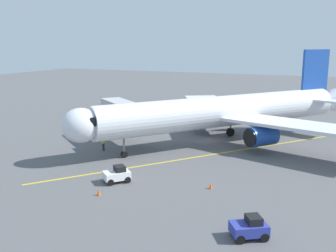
{
  "coord_description": "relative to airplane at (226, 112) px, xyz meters",
  "views": [
    {
      "loc": [
        -14.9,
        46.84,
        12.41
      ],
      "look_at": [
        3.06,
        6.65,
        3.0
      ],
      "focal_mm": 41.77,
      "sensor_mm": 36.0,
      "label": 1
    }
  ],
  "objects": [
    {
      "name": "ground_plane",
      "position": [
        2.0,
        -0.1,
        -4.0
      ],
      "size": [
        220.0,
        220.0,
        0.0
      ],
      "primitive_type": "plane",
      "color": "#565659"
    },
    {
      "name": "apron_lead_in_line",
      "position": [
        0.17,
        6.22,
        -4.0
      ],
      "size": [
        24.63,
        31.81,
        0.01
      ],
      "primitive_type": "cube",
      "rotation": [
        0.0,
        0.0,
        -0.66
      ],
      "color": "yellow",
      "rests_on": "ground"
    },
    {
      "name": "airplane",
      "position": [
        0.0,
        0.0,
        0.0
      ],
      "size": [
        31.7,
        34.4,
        11.5
      ],
      "color": "silver",
      "rests_on": "ground"
    },
    {
      "name": "jet_bridge",
      "position": [
        11.14,
        5.65,
        -0.24
      ],
      "size": [
        10.21,
        8.65,
        5.4
      ],
      "color": "#B7B7BC",
      "rests_on": "ground"
    },
    {
      "name": "ground_crew_marshaller",
      "position": [
        12.09,
        9.41,
        -3.12
      ],
      "size": [
        0.26,
        0.4,
        1.71
      ],
      "color": "#23232D",
      "rests_on": "ground"
    },
    {
      "name": "tug_near_nose",
      "position": [
        -8.22,
        23.33,
        -3.3
      ],
      "size": [
        2.75,
        2.52,
        1.5
      ],
      "color": "#2D3899",
      "rests_on": "ground"
    },
    {
      "name": "tug_portside",
      "position": [
        5.06,
        17.87,
        -3.3
      ],
      "size": [
        2.64,
        2.72,
        1.5
      ],
      "color": "white",
      "rests_on": "ground"
    },
    {
      "name": "safety_cone_nose_left",
      "position": [
        4.78,
        21.25,
        -3.73
      ],
      "size": [
        0.32,
        0.32,
        0.55
      ],
      "primitive_type": "cone",
      "color": "#F2590F",
      "rests_on": "ground"
    },
    {
      "name": "safety_cone_nose_right",
      "position": [
        19.03,
        2.09,
        -3.73
      ],
      "size": [
        0.32,
        0.32,
        0.55
      ],
      "primitive_type": "cone",
      "color": "#F2590F",
      "rests_on": "ground"
    },
    {
      "name": "safety_cone_wing_port",
      "position": [
        -3.23,
        16.04,
        -3.73
      ],
      "size": [
        0.32,
        0.32,
        0.55
      ],
      "primitive_type": "cone",
      "color": "#F2590F",
      "rests_on": "ground"
    }
  ]
}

